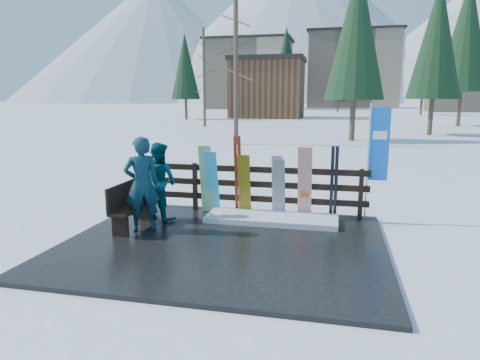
% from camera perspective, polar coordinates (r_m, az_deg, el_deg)
% --- Properties ---
extents(ground, '(700.00, 700.00, 0.00)m').
position_cam_1_polar(ground, '(8.26, -2.19, -8.77)').
color(ground, white).
rests_on(ground, ground).
extents(deck, '(6.00, 5.00, 0.08)m').
position_cam_1_polar(deck, '(8.24, -2.19, -8.51)').
color(deck, black).
rests_on(deck, ground).
extents(fence, '(5.60, 0.10, 1.15)m').
position_cam_1_polar(fence, '(10.13, 0.98, -0.74)').
color(fence, black).
rests_on(fence, deck).
extents(snow_patch, '(2.90, 1.00, 0.12)m').
position_cam_1_polar(snow_patch, '(9.58, 4.23, -5.14)').
color(snow_patch, white).
rests_on(snow_patch, deck).
extents(bench, '(0.41, 1.50, 0.97)m').
position_cam_1_polar(bench, '(9.27, -14.42, -3.08)').
color(bench, black).
rests_on(bench, deck).
extents(snowboard_0, '(0.30, 0.37, 1.50)m').
position_cam_1_polar(snowboard_0, '(10.09, -3.74, -0.29)').
color(snowboard_0, '#32CDF0').
rests_on(snowboard_0, deck).
extents(snowboard_1, '(0.30, 0.30, 1.62)m').
position_cam_1_polar(snowboard_1, '(10.12, -4.50, 0.10)').
color(snowboard_1, white).
rests_on(snowboard_1, deck).
extents(snowboard_2, '(0.29, 0.27, 1.43)m').
position_cam_1_polar(snowboard_2, '(9.91, 0.58, -0.66)').
color(snowboard_2, '#E2B107').
rests_on(snowboard_2, deck).
extents(snowboard_3, '(0.25, 0.31, 1.44)m').
position_cam_1_polar(snowboard_3, '(9.78, 5.00, -0.84)').
color(snowboard_3, white).
rests_on(snowboard_3, deck).
extents(snowboard_4, '(0.27, 0.32, 1.36)m').
position_cam_1_polar(snowboard_4, '(9.78, 5.22, -1.06)').
color(snowboard_4, black).
rests_on(snowboard_4, deck).
extents(snowboard_5, '(0.31, 0.31, 1.65)m').
position_cam_1_polar(snowboard_5, '(9.70, 8.62, -0.39)').
color(snowboard_5, silver).
rests_on(snowboard_5, deck).
extents(ski_pair_a, '(0.16, 0.23, 1.86)m').
position_cam_1_polar(ski_pair_a, '(9.97, -0.27, 0.65)').
color(ski_pair_a, maroon).
rests_on(ski_pair_a, deck).
extents(ski_pair_b, '(0.17, 0.27, 1.68)m').
position_cam_1_polar(ski_pair_b, '(9.74, 12.41, -0.39)').
color(ski_pair_b, black).
rests_on(ski_pair_b, deck).
extents(rental_flag, '(0.45, 0.04, 2.60)m').
position_cam_1_polar(rental_flag, '(9.86, 17.75, 4.00)').
color(rental_flag, silver).
rests_on(rental_flag, deck).
extents(person_front, '(0.85, 0.79, 1.95)m').
position_cam_1_polar(person_front, '(8.91, -12.96, -0.55)').
color(person_front, '#194C4F').
rests_on(person_front, deck).
extents(person_back, '(1.04, 0.95, 1.74)m').
position_cam_1_polar(person_back, '(9.71, -10.69, -0.15)').
color(person_back, '#084A54').
rests_on(person_back, deck).
extents(resort_buildings, '(73.00, 87.60, 22.60)m').
position_cam_1_polar(resort_buildings, '(123.13, 12.62, 13.82)').
color(resort_buildings, tan).
rests_on(resort_buildings, ground).
extents(trees, '(42.07, 68.77, 13.83)m').
position_cam_1_polar(trees, '(56.40, 15.09, 13.68)').
color(trees, '#382B1E').
rests_on(trees, ground).
extents(mountains, '(520.00, 260.00, 120.00)m').
position_cam_1_polar(mountains, '(339.49, 11.07, 18.63)').
color(mountains, white).
rests_on(mountains, ground).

